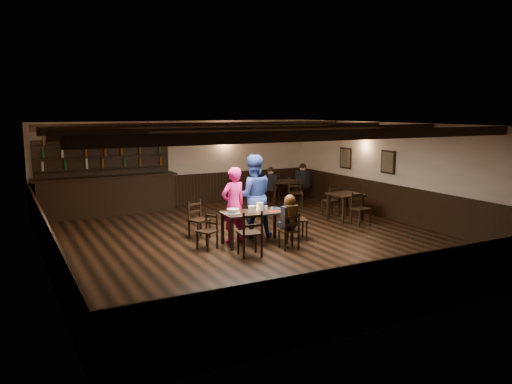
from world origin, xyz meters
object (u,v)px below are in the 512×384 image
woman_pink (233,205)px  chair_near_left (251,230)px  dining_table (254,216)px  bar_counter (107,190)px  chair_near_right (290,228)px  man_blue (253,196)px  cake (233,211)px

woman_pink → chair_near_left: bearing=69.9°
dining_table → bar_counter: bearing=115.1°
dining_table → chair_near_right: size_ratio=1.81×
woman_pink → man_blue: (0.62, 0.23, 0.12)m
dining_table → woman_pink: woman_pink is taller
chair_near_right → cake: 1.34m
chair_near_right → chair_near_left: bearing=-174.8°
chair_near_right → woman_pink: (-0.81, 1.19, 0.39)m
woman_pink → man_blue: bearing=-171.2°
woman_pink → man_blue: 0.67m
dining_table → chair_near_left: size_ratio=1.52×
dining_table → cake: size_ratio=4.54×
dining_table → man_blue: 0.77m
dining_table → bar_counter: size_ratio=0.37×
dining_table → man_blue: size_ratio=0.75×
chair_near_right → cake: (-0.98, 0.86, 0.32)m
chair_near_right → bar_counter: 6.36m
dining_table → chair_near_right: chair_near_right is taller
chair_near_left → man_blue: (0.82, 1.51, 0.42)m
dining_table → chair_near_left: chair_near_left is taller
woman_pink → bar_counter: bearing=-77.7°
man_blue → cake: 0.98m
chair_near_left → chair_near_right: chair_near_left is taller
chair_near_right → bar_counter: size_ratio=0.20×
chair_near_right → man_blue: (-0.19, 1.41, 0.51)m
chair_near_left → man_blue: 1.77m
man_blue → cake: (-0.79, -0.55, -0.20)m
chair_near_left → man_blue: man_blue is taller
dining_table → cake: (-0.50, 0.08, 0.14)m
dining_table → bar_counter: bar_counter is taller
dining_table → cake: cake is taller
woman_pink → bar_counter: bar_counter is taller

